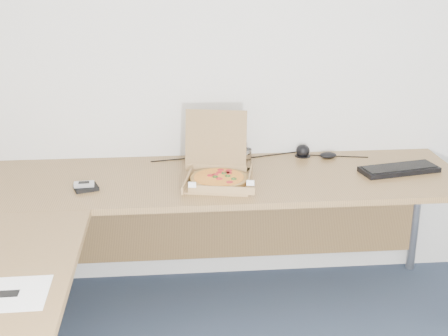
{
  "coord_description": "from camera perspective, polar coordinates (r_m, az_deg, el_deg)",
  "views": [
    {
      "loc": [
        -0.69,
        -1.4,
        1.79
      ],
      "look_at": [
        -0.45,
        1.28,
        0.82
      ],
      "focal_mm": 48.84,
      "sensor_mm": 36.0,
      "label": 1
    }
  ],
  "objects": [
    {
      "name": "room_shell",
      "position": [
        1.65,
        19.84,
        -0.49
      ],
      "size": [
        3.5,
        3.5,
        2.5
      ],
      "primitive_type": null,
      "color": "silver",
      "rests_on": "ground"
    },
    {
      "name": "desk",
      "position": [
        2.62,
        -7.61,
        -4.97
      ],
      "size": [
        2.5,
        2.2,
        0.73
      ],
      "color": "brown",
      "rests_on": "ground"
    },
    {
      "name": "pizza_box",
      "position": [
        2.93,
        -0.53,
        -0.64
      ],
      "size": [
        0.31,
        0.36,
        0.31
      ],
      "rotation": [
        0.0,
        0.0,
        -0.2
      ],
      "color": "#9C7848",
      "rests_on": "desk"
    },
    {
      "name": "drinking_glass",
      "position": [
        3.1,
        2.03,
        0.86
      ],
      "size": [
        0.06,
        0.06,
        0.11
      ],
      "primitive_type": "cylinder",
      "color": "white",
      "rests_on": "desk"
    },
    {
      "name": "keyboard",
      "position": [
        3.2,
        16.07,
        -0.13
      ],
      "size": [
        0.42,
        0.22,
        0.02
      ],
      "primitive_type": "cube",
      "rotation": [
        0.0,
        0.0,
        0.2
      ],
      "color": "black",
      "rests_on": "desk"
    },
    {
      "name": "mouse",
      "position": [
        3.32,
        9.72,
        1.19
      ],
      "size": [
        0.11,
        0.09,
        0.03
      ],
      "primitive_type": "ellipsoid",
      "rotation": [
        0.0,
        0.0,
        -0.37
      ],
      "color": "black",
      "rests_on": "desk"
    },
    {
      "name": "wallet",
      "position": [
        2.92,
        -12.78,
        -1.81
      ],
      "size": [
        0.13,
        0.12,
        0.02
      ],
      "primitive_type": "cube",
      "rotation": [
        0.0,
        0.0,
        0.33
      ],
      "color": "black",
      "rests_on": "desk"
    },
    {
      "name": "phone",
      "position": [
        2.92,
        -12.97,
        -1.49
      ],
      "size": [
        0.1,
        0.06,
        0.02
      ],
      "primitive_type": "cube",
      "rotation": [
        0.0,
        0.0,
        0.08
      ],
      "color": "#B2B5BA",
      "rests_on": "wallet"
    },
    {
      "name": "dome_speaker",
      "position": [
        3.33,
        7.39,
        1.68
      ],
      "size": [
        0.08,
        0.08,
        0.07
      ],
      "primitive_type": "ellipsoid",
      "color": "black",
      "rests_on": "desk"
    },
    {
      "name": "cable_bundle",
      "position": [
        3.29,
        2.93,
        1.03
      ],
      "size": [
        0.56,
        0.12,
        0.01
      ],
      "primitive_type": null,
      "rotation": [
        0.0,
        0.0,
        0.14
      ],
      "color": "black",
      "rests_on": "desk"
    }
  ]
}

